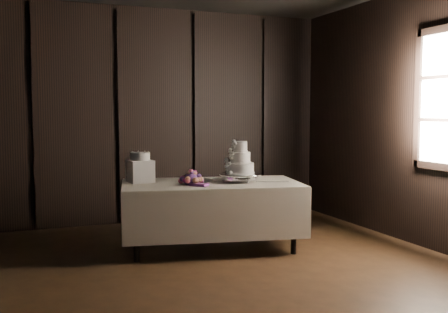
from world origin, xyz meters
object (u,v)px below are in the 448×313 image
Objects in this scene: wedding_cake at (239,161)px; bouquet at (191,179)px; small_cake at (140,156)px; display_table at (212,212)px; cake_stand at (240,178)px; box_pedestal at (140,171)px.

bouquet is (-0.58, -0.04, -0.17)m from wedding_cake.
display_table is at bearing -23.04° from small_cake.
cake_stand is (0.34, -0.04, 0.39)m from display_table.
bouquet is 0.67m from small_cake.
small_cake is at bearing 139.25° from bouquet.
wedding_cake reaches higher than display_table.
bouquet reaches higher than display_table.
bouquet is at bearing -150.07° from display_table.
cake_stand is at bearing -18.10° from box_pedestal.
cake_stand is 1.30× the size of wedding_cake.
wedding_cake reaches higher than cake_stand.
display_table is 8.29× the size of box_pedestal.
box_pedestal is (-0.47, 0.41, 0.06)m from bouquet.
display_table is 0.50m from bouquet.
bouquet is at bearing -40.75° from box_pedestal.
bouquet is (-0.27, -0.09, 0.41)m from display_table.
cake_stand is 0.19m from wedding_cake.
box_pedestal reaches higher than bouquet.
display_table is at bearing 18.69° from bouquet.
display_table is 0.51m from cake_stand.
box_pedestal reaches higher than cake_stand.
wedding_cake is 0.93× the size of bouquet.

